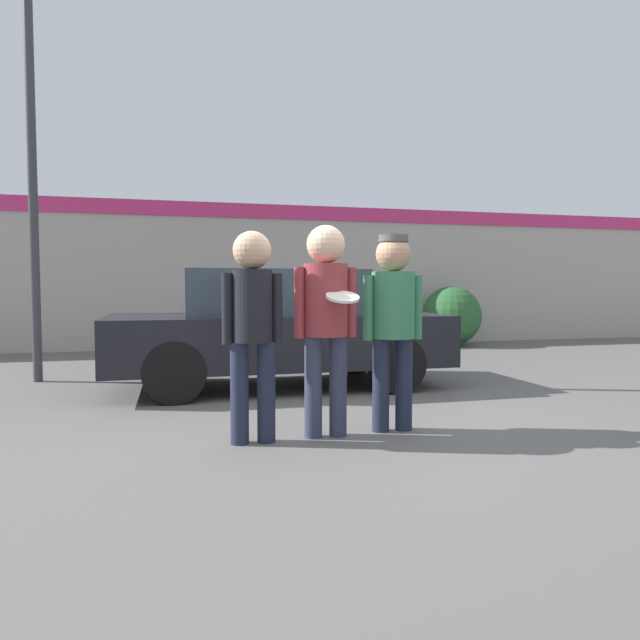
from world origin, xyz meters
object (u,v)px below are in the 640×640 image
at_px(person_middle_with_frisbee, 326,309).
at_px(parked_car_near, 276,328).
at_px(person_right, 393,312).
at_px(person_left, 252,317).
at_px(shrub, 451,316).
at_px(street_lamp, 43,78).

xyz_separation_m(person_middle_with_frisbee, parked_car_near, (0.03, 2.57, -0.34)).
bearing_deg(person_right, person_left, -175.77).
bearing_deg(person_left, person_middle_with_frisbee, 3.60).
relative_size(person_right, shrub, 1.32).
xyz_separation_m(person_middle_with_frisbee, person_right, (0.63, 0.05, -0.04)).
relative_size(parked_car_near, street_lamp, 0.62).
bearing_deg(person_middle_with_frisbee, parked_car_near, 89.30).
bearing_deg(shrub, street_lamp, -158.37).
distance_m(person_right, shrub, 7.87).
relative_size(person_right, parked_car_near, 0.41).
bearing_deg(person_left, parked_car_near, 75.78).
relative_size(parked_car_near, shrub, 3.21).
bearing_deg(street_lamp, parked_car_near, -22.14).
height_order(street_lamp, shrub, street_lamp).
distance_m(street_lamp, shrub, 8.85).
bearing_deg(person_right, parked_car_near, 103.35).
distance_m(person_right, parked_car_near, 2.61).
bearing_deg(person_left, street_lamp, 120.78).
height_order(person_left, shrub, person_left).
xyz_separation_m(person_left, person_right, (1.26, 0.09, 0.02)).
bearing_deg(street_lamp, person_right, -46.46).
bearing_deg(person_middle_with_frisbee, shrub, 55.30).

